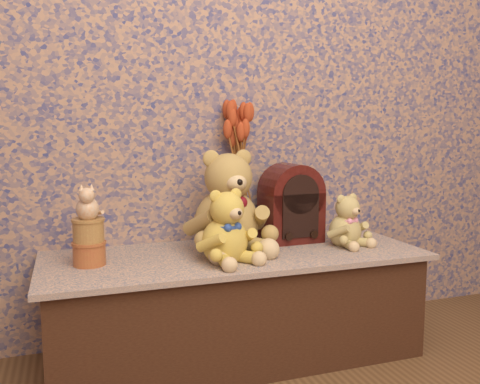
% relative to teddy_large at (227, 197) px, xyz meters
% --- Properties ---
extents(display_shelf, '(1.43, 0.55, 0.41)m').
position_rel_teddy_large_xyz_m(display_shelf, '(0.02, -0.05, -0.42)').
color(display_shelf, '#334A6A').
rests_on(display_shelf, ground).
extents(teddy_large, '(0.36, 0.42, 0.42)m').
position_rel_teddy_large_xyz_m(teddy_large, '(0.00, 0.00, 0.00)').
color(teddy_large, '#AC8142').
rests_on(teddy_large, display_shelf).
extents(teddy_medium, '(0.29, 0.32, 0.28)m').
position_rel_teddy_large_xyz_m(teddy_medium, '(-0.05, -0.15, -0.07)').
color(teddy_medium, gold).
rests_on(teddy_medium, display_shelf).
extents(teddy_small, '(0.23, 0.26, 0.23)m').
position_rel_teddy_large_xyz_m(teddy_small, '(0.48, -0.07, -0.10)').
color(teddy_small, tan).
rests_on(teddy_small, display_shelf).
extents(cathedral_radio, '(0.24, 0.18, 0.33)m').
position_rel_teddy_large_xyz_m(cathedral_radio, '(0.30, 0.07, -0.05)').
color(cathedral_radio, '#3D0F0B').
rests_on(cathedral_radio, display_shelf).
extents(ceramic_vase, '(0.11, 0.11, 0.18)m').
position_rel_teddy_large_xyz_m(ceramic_vase, '(0.10, 0.14, -0.12)').
color(ceramic_vase, tan).
rests_on(ceramic_vase, display_shelf).
extents(dried_stalks, '(0.28, 0.28, 0.43)m').
position_rel_teddy_large_xyz_m(dried_stalks, '(0.10, 0.14, 0.18)').
color(dried_stalks, '#AF3C1C').
rests_on(dried_stalks, ceramic_vase).
extents(biscuit_tin_lower, '(0.12, 0.12, 0.08)m').
position_rel_teddy_large_xyz_m(biscuit_tin_lower, '(-0.51, -0.05, -0.17)').
color(biscuit_tin_lower, '#BB8037').
rests_on(biscuit_tin_lower, display_shelf).
extents(biscuit_tin_upper, '(0.13, 0.13, 0.08)m').
position_rel_teddy_large_xyz_m(biscuit_tin_upper, '(-0.51, -0.05, -0.09)').
color(biscuit_tin_upper, tan).
rests_on(biscuit_tin_upper, biscuit_tin_lower).
extents(cat_figurine, '(0.10, 0.11, 0.13)m').
position_rel_teddy_large_xyz_m(cat_figurine, '(-0.51, -0.05, 0.02)').
color(cat_figurine, silver).
rests_on(cat_figurine, biscuit_tin_upper).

